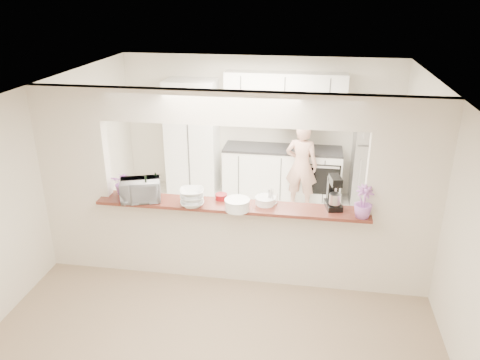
% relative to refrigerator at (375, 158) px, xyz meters
% --- Properties ---
extents(floor, '(6.00, 6.00, 0.00)m').
position_rel_refrigerator_xyz_m(floor, '(-2.05, -2.65, -0.85)').
color(floor, gray).
rests_on(floor, ground).
extents(tile_overlay, '(5.00, 2.90, 0.01)m').
position_rel_refrigerator_xyz_m(tile_overlay, '(-2.05, -1.10, -0.84)').
color(tile_overlay, beige).
rests_on(tile_overlay, floor).
extents(partition, '(5.00, 0.15, 2.50)m').
position_rel_refrigerator_xyz_m(partition, '(-2.05, -2.65, 0.63)').
color(partition, silver).
rests_on(partition, floor).
extents(bar_counter, '(3.40, 0.38, 1.09)m').
position_rel_refrigerator_xyz_m(bar_counter, '(-2.05, -2.65, -0.27)').
color(bar_counter, silver).
rests_on(bar_counter, floor).
extents(kitchen_cabinets, '(3.15, 0.62, 2.25)m').
position_rel_refrigerator_xyz_m(kitchen_cabinets, '(-2.24, 0.07, 0.12)').
color(kitchen_cabinets, white).
rests_on(kitchen_cabinets, floor).
extents(refrigerator, '(0.75, 0.70, 1.70)m').
position_rel_refrigerator_xyz_m(refrigerator, '(0.00, 0.00, 0.00)').
color(refrigerator, '#9F9FA3').
rests_on(refrigerator, floor).
extents(flower_left, '(0.30, 0.27, 0.32)m').
position_rel_refrigerator_xyz_m(flower_left, '(-3.49, -2.60, 0.40)').
color(flower_left, '#D06EBD').
rests_on(flower_left, bar_counter).
extents(wine_bottle_a, '(0.07, 0.07, 0.35)m').
position_rel_refrigerator_xyz_m(wine_bottle_a, '(-3.10, -2.80, 0.38)').
color(wine_bottle_a, black).
rests_on(wine_bottle_a, bar_counter).
extents(wine_bottle_b, '(0.06, 0.06, 0.31)m').
position_rel_refrigerator_xyz_m(wine_bottle_b, '(-3.05, -2.58, 0.36)').
color(wine_bottle_b, black).
rests_on(wine_bottle_b, bar_counter).
extents(toaster_oven, '(0.57, 0.47, 0.27)m').
position_rel_refrigerator_xyz_m(toaster_oven, '(-3.20, -2.75, 0.38)').
color(toaster_oven, '#A1A0A5').
rests_on(toaster_oven, bar_counter).
extents(serving_bowls, '(0.36, 0.36, 0.22)m').
position_rel_refrigerator_xyz_m(serving_bowls, '(-2.52, -2.82, 0.35)').
color(serving_bowls, silver).
rests_on(serving_bowls, bar_counter).
extents(plate_stack_a, '(0.31, 0.31, 0.14)m').
position_rel_refrigerator_xyz_m(plate_stack_a, '(-1.95, -2.84, 0.31)').
color(plate_stack_a, white).
rests_on(plate_stack_a, bar_counter).
extents(plate_stack_b, '(0.26, 0.26, 0.09)m').
position_rel_refrigerator_xyz_m(plate_stack_b, '(-1.63, -2.62, 0.29)').
color(plate_stack_b, white).
rests_on(plate_stack_b, bar_counter).
extents(red_bowl, '(0.15, 0.15, 0.07)m').
position_rel_refrigerator_xyz_m(red_bowl, '(-2.20, -2.57, 0.28)').
color(red_bowl, maroon).
rests_on(red_bowl, bar_counter).
extents(tan_bowl, '(0.16, 0.16, 0.07)m').
position_rel_refrigerator_xyz_m(tan_bowl, '(-1.65, -2.57, 0.28)').
color(tan_bowl, tan).
rests_on(tan_bowl, bar_counter).
extents(utensil_caddy, '(0.25, 0.20, 0.20)m').
position_rel_refrigerator_xyz_m(utensil_caddy, '(-1.60, -2.60, 0.32)').
color(utensil_caddy, silver).
rests_on(utensil_caddy, bar_counter).
extents(stand_mixer, '(0.23, 0.31, 0.42)m').
position_rel_refrigerator_xyz_m(stand_mixer, '(-0.80, -2.59, 0.43)').
color(stand_mixer, black).
rests_on(stand_mixer, bar_counter).
extents(flower_right, '(0.28, 0.28, 0.39)m').
position_rel_refrigerator_xyz_m(flower_right, '(-0.47, -2.80, 0.44)').
color(flower_right, '#B56AC6').
rests_on(flower_right, bar_counter).
extents(person, '(0.61, 0.46, 1.52)m').
position_rel_refrigerator_xyz_m(person, '(-1.25, -0.35, -0.09)').
color(person, '#DAA48E').
rests_on(person, floor).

